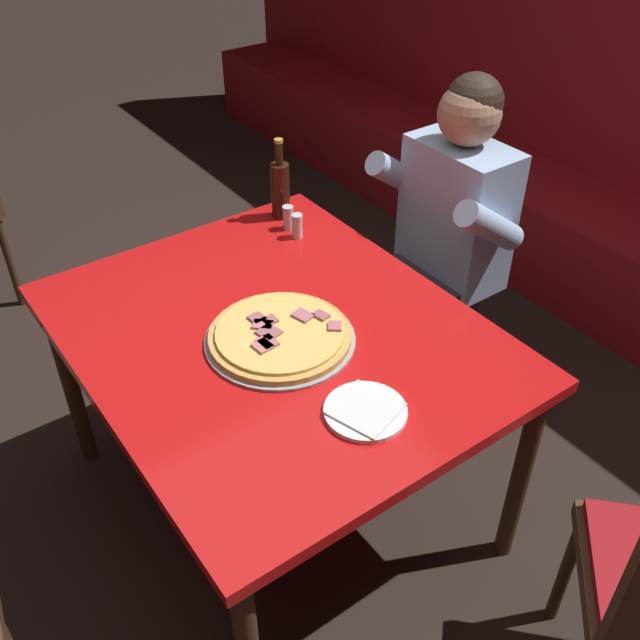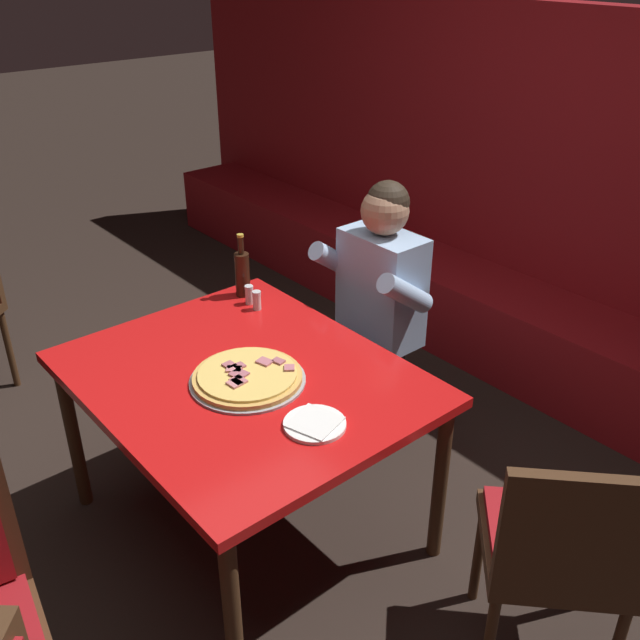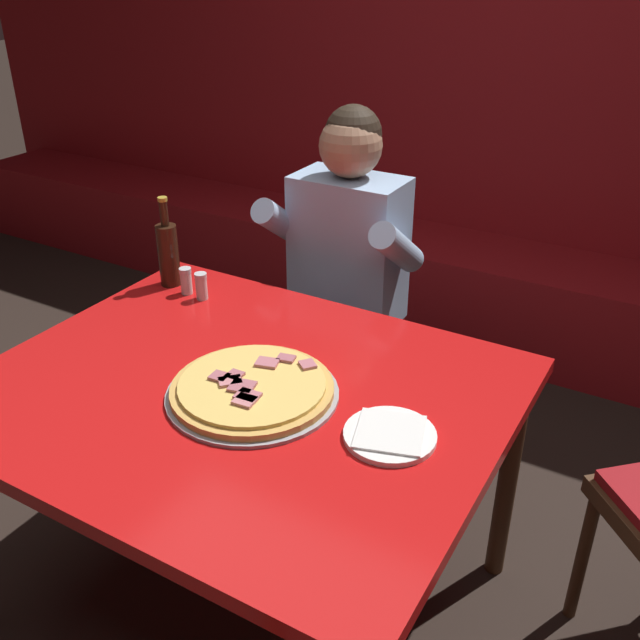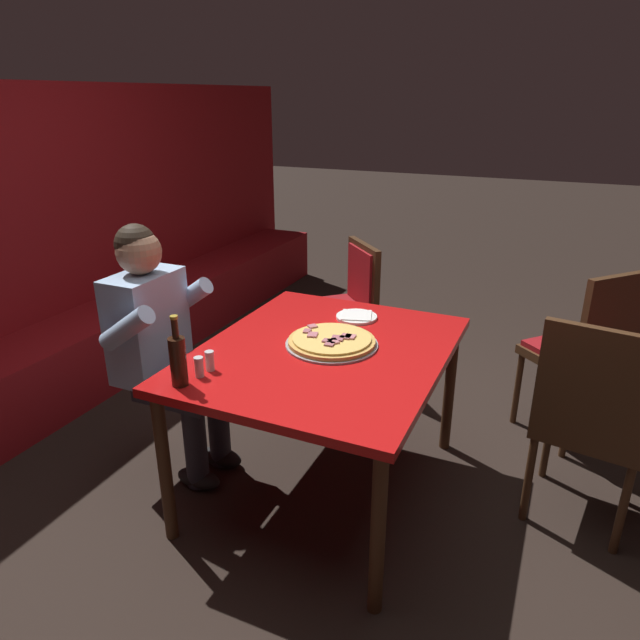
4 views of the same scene
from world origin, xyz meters
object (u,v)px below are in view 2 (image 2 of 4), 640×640
shaker_oregano (249,296)px  diner_seated_blue_shirt (367,308)px  pizza (248,377)px  dining_chair_near_right (561,546)px  shaker_parmesan (257,301)px  main_dining_table (244,390)px  beer_bottle (242,273)px  plate_white_paper (314,424)px

shaker_oregano → diner_seated_blue_shirt: size_ratio=0.07×
pizza → diner_seated_blue_shirt: (-0.21, 0.80, -0.07)m
diner_seated_blue_shirt → dining_chair_near_right: diner_seated_blue_shirt is taller
shaker_parmesan → diner_seated_blue_shirt: size_ratio=0.07×
pizza → diner_seated_blue_shirt: 0.83m
main_dining_table → shaker_oregano: bearing=142.4°
pizza → dining_chair_near_right: size_ratio=0.46×
main_dining_table → diner_seated_blue_shirt: size_ratio=1.02×
beer_bottle → dining_chair_near_right: 1.73m
main_dining_table → diner_seated_blue_shirt: 0.80m
shaker_parmesan → dining_chair_near_right: (1.54, 0.01, -0.24)m
beer_bottle → pizza: bearing=-33.5°
main_dining_table → shaker_parmesan: (-0.39, 0.34, 0.11)m
plate_white_paper → shaker_oregano: 0.94m
pizza → dining_chair_near_right: dining_chair_near_right is taller
pizza → shaker_oregano: (-0.51, 0.37, 0.02)m
main_dining_table → pizza: pizza is taller
pizza → shaker_oregano: 0.63m
main_dining_table → shaker_parmesan: size_ratio=15.09×
beer_bottle → shaker_parmesan: bearing=-12.8°
main_dining_table → shaker_oregano: (-0.46, 0.35, 0.11)m
shaker_oregano → main_dining_table: bearing=-37.6°
beer_bottle → shaker_parmesan: (0.16, -0.04, -0.07)m
shaker_oregano → diner_seated_blue_shirt: diner_seated_blue_shirt is taller
plate_white_paper → dining_chair_near_right: 0.85m
beer_bottle → dining_chair_near_right: size_ratio=0.31×
main_dining_table → pizza: bearing=-16.9°
dining_chair_near_right → pizza: bearing=-161.4°
plate_white_paper → pizza: bearing=-177.9°
plate_white_paper → shaker_parmesan: 0.88m
shaker_oregano → dining_chair_near_right: 1.63m
beer_bottle → shaker_parmesan: 0.17m
beer_bottle → diner_seated_blue_shirt: 0.58m
plate_white_paper → dining_chair_near_right: size_ratio=0.23×
main_dining_table → diner_seated_blue_shirt: bearing=101.2°
plate_white_paper → shaker_parmesan: size_ratio=2.44×
main_dining_table → dining_chair_near_right: 1.21m
shaker_oregano → shaker_parmesan: size_ratio=1.00×
shaker_parmesan → plate_white_paper: bearing=-23.3°
main_dining_table → dining_chair_near_right: (1.15, 0.36, -0.13)m
shaker_oregano → dining_chair_near_right: dining_chair_near_right is taller
beer_bottle → plate_white_paper: bearing=-21.7°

